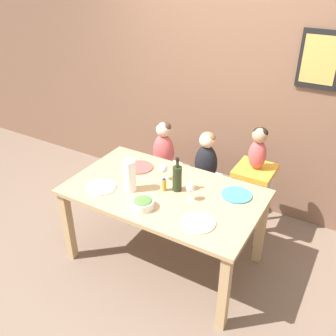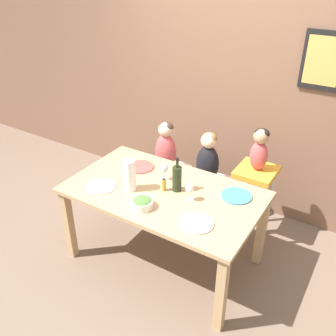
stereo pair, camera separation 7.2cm
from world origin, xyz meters
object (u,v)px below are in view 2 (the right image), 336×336
(paper_towel_roll, at_px, (129,175))
(dinner_plate_front_right, at_px, (197,223))
(person_child_center, at_px, (208,158))
(dinner_plate_front_left, at_px, (101,186))
(chair_right_highchair, at_px, (255,185))
(chair_far_left, at_px, (166,174))
(wine_glass_near, at_px, (190,189))
(wine_glass_far, at_px, (164,169))
(dinner_plate_back_right, at_px, (236,196))
(chair_far_center, at_px, (206,187))
(wine_bottle, at_px, (177,178))
(person_child_left, at_px, (166,146))
(person_baby_right, at_px, (260,147))
(dinner_plate_back_left, at_px, (140,167))
(salad_bowl_large, at_px, (142,203))

(paper_towel_roll, height_order, dinner_plate_front_right, paper_towel_roll)
(person_child_center, xyz_separation_m, dinner_plate_front_left, (-0.52, -0.95, 0.02))
(dinner_plate_front_right, bearing_deg, chair_right_highchair, 84.20)
(chair_far_left, relative_size, wine_glass_near, 3.00)
(wine_glass_far, distance_m, dinner_plate_front_left, 0.55)
(dinner_plate_back_right, bearing_deg, chair_far_center, 135.87)
(person_child_center, distance_m, wine_bottle, 0.67)
(wine_bottle, bearing_deg, person_child_left, 128.46)
(wine_bottle, relative_size, dinner_plate_back_right, 1.21)
(person_child_left, bearing_deg, wine_glass_far, -58.73)
(person_child_left, relative_size, paper_towel_roll, 1.92)
(person_baby_right, distance_m, wine_glass_near, 0.80)
(chair_right_highchair, bearing_deg, wine_bottle, -124.32)
(chair_right_highchair, xyz_separation_m, dinner_plate_front_right, (-0.10, -0.96, 0.16))
(dinner_plate_front_right, bearing_deg, dinner_plate_back_left, 151.18)
(chair_right_highchair, distance_m, wine_glass_far, 0.88)
(wine_bottle, relative_size, wine_glass_near, 1.94)
(wine_glass_far, height_order, dinner_plate_back_right, wine_glass_far)
(chair_right_highchair, distance_m, person_baby_right, 0.39)
(chair_far_center, bearing_deg, dinner_plate_front_left, -118.75)
(wine_bottle, bearing_deg, paper_towel_roll, -149.77)
(person_baby_right, relative_size, dinner_plate_front_left, 1.59)
(chair_far_center, distance_m, wine_glass_near, 0.88)
(chair_far_left, distance_m, dinner_plate_front_right, 1.35)
(chair_far_center, distance_m, dinner_plate_front_left, 1.14)
(chair_far_center, height_order, wine_bottle, wine_bottle)
(person_child_center, distance_m, salad_bowl_large, 1.01)
(paper_towel_roll, xyz_separation_m, dinner_plate_front_left, (-0.23, -0.10, -0.13))
(chair_far_center, relative_size, wine_glass_far, 3.00)
(dinner_plate_back_right, bearing_deg, wine_bottle, -159.28)
(dinner_plate_front_left, xyz_separation_m, dinner_plate_front_right, (0.91, -0.01, 0.00))
(salad_bowl_large, height_order, dinner_plate_back_right, salad_bowl_large)
(wine_glass_far, bearing_deg, person_child_left, 121.27)
(chair_right_highchair, bearing_deg, chair_far_left, 180.00)
(chair_right_highchair, xyz_separation_m, dinner_plate_front_left, (-1.01, -0.95, 0.16))
(wine_bottle, bearing_deg, wine_glass_near, -24.59)
(chair_far_left, xyz_separation_m, person_child_center, (0.48, 0.00, 0.34))
(chair_far_left, relative_size, dinner_plate_front_right, 1.87)
(chair_far_center, height_order, chair_right_highchair, chair_right_highchair)
(wine_glass_far, bearing_deg, dinner_plate_front_left, -135.61)
(person_child_center, xyz_separation_m, salad_bowl_large, (-0.06, -1.00, 0.06))
(wine_glass_far, bearing_deg, dinner_plate_front_right, -36.85)
(person_child_center, bearing_deg, wine_glass_far, -103.14)
(person_child_left, xyz_separation_m, dinner_plate_front_left, (-0.04, -0.95, 0.02))
(dinner_plate_back_left, bearing_deg, wine_bottle, -17.14)
(wine_glass_far, bearing_deg, person_baby_right, 42.52)
(person_child_center, relative_size, wine_glass_far, 3.40)
(salad_bowl_large, bearing_deg, chair_right_highchair, 61.10)
(person_baby_right, height_order, wine_glass_far, person_baby_right)
(chair_far_center, distance_m, person_child_center, 0.34)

